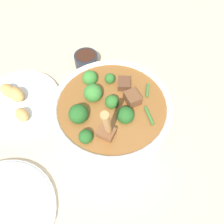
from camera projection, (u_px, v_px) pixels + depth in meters
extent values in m
plane|color=#C6B293|center=(112.00, 127.00, 0.57)|extent=(4.00, 4.00, 0.00)
cylinder|color=white|center=(112.00, 116.00, 0.53)|extent=(0.27, 0.27, 0.10)
torus|color=white|center=(112.00, 105.00, 0.48)|extent=(0.27, 0.27, 0.02)
cylinder|color=brown|center=(112.00, 111.00, 0.51)|extent=(0.25, 0.25, 0.06)
sphere|color=#387F33|center=(90.00, 78.00, 0.52)|extent=(0.04, 0.04, 0.04)
cylinder|color=#6B9956|center=(91.00, 85.00, 0.54)|extent=(0.01, 0.01, 0.02)
sphere|color=#2D6B28|center=(113.00, 102.00, 0.48)|extent=(0.03, 0.03, 0.03)
cylinder|color=#6B9956|center=(113.00, 108.00, 0.49)|extent=(0.01, 0.01, 0.01)
sphere|color=#387F33|center=(93.00, 93.00, 0.48)|extent=(0.04, 0.04, 0.04)
cylinder|color=#6B9956|center=(94.00, 101.00, 0.51)|extent=(0.01, 0.01, 0.02)
sphere|color=#235B23|center=(125.00, 116.00, 0.46)|extent=(0.04, 0.04, 0.04)
cylinder|color=#6B9956|center=(124.00, 122.00, 0.48)|extent=(0.01, 0.01, 0.02)
sphere|color=#2D6B28|center=(110.00, 79.00, 0.51)|extent=(0.02, 0.02, 0.02)
cylinder|color=#6B9956|center=(110.00, 83.00, 0.53)|extent=(0.01, 0.01, 0.01)
sphere|color=#235B23|center=(79.00, 114.00, 0.46)|extent=(0.04, 0.04, 0.04)
cylinder|color=#6B9956|center=(80.00, 121.00, 0.48)|extent=(0.01, 0.01, 0.02)
sphere|color=#235B23|center=(86.00, 136.00, 0.43)|extent=(0.03, 0.03, 0.03)
cylinder|color=#6B9956|center=(87.00, 141.00, 0.45)|extent=(0.01, 0.01, 0.01)
cube|color=brown|center=(132.00, 99.00, 0.48)|extent=(0.04, 0.04, 0.03)
cube|color=brown|center=(106.00, 134.00, 0.44)|extent=(0.04, 0.04, 0.03)
cube|color=brown|center=(124.00, 85.00, 0.51)|extent=(0.04, 0.04, 0.03)
cylinder|color=#3D7533|center=(149.00, 115.00, 0.46)|extent=(0.02, 0.04, 0.01)
cylinder|color=#3D7533|center=(147.00, 90.00, 0.50)|extent=(0.03, 0.03, 0.01)
ellipsoid|color=#A87A47|center=(109.00, 133.00, 0.45)|extent=(0.04, 0.03, 0.01)
cylinder|color=#A87A47|center=(108.00, 126.00, 0.37)|extent=(0.06, 0.06, 0.17)
cylinder|color=#232833|center=(86.00, 60.00, 0.67)|extent=(0.07, 0.07, 0.04)
cylinder|color=#381E14|center=(86.00, 57.00, 0.66)|extent=(0.06, 0.06, 0.01)
cylinder|color=white|center=(0.00, 215.00, 0.45)|extent=(0.23, 0.23, 0.01)
cylinder|color=white|center=(20.00, 101.00, 0.61)|extent=(0.22, 0.22, 0.01)
ellipsoid|color=tan|center=(16.00, 94.00, 0.59)|extent=(0.04, 0.05, 0.03)
ellipsoid|color=tan|center=(8.00, 90.00, 0.60)|extent=(0.04, 0.05, 0.03)
ellipsoid|color=tan|center=(15.00, 95.00, 0.60)|extent=(0.05, 0.05, 0.02)
ellipsoid|color=tan|center=(22.00, 115.00, 0.56)|extent=(0.03, 0.04, 0.03)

